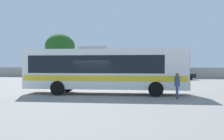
{
  "coord_description": "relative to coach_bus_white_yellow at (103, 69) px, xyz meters",
  "views": [
    {
      "loc": [
        4.98,
        -18.11,
        2.18
      ],
      "look_at": [
        0.44,
        4.39,
        1.73
      ],
      "focal_mm": 41.0,
      "sensor_mm": 36.0,
      "label": 1
    }
  ],
  "objects": [
    {
      "name": "parked_car_third_maroon",
      "position": [
        0.56,
        21.49,
        -1.1
      ],
      "size": [
        4.6,
        2.04,
        1.54
      ],
      "color": "maroon",
      "rests_on": "ground_plane"
    },
    {
      "name": "utility_pole_near",
      "position": [
        -16.14,
        28.25,
        1.92
      ],
      "size": [
        1.8,
        0.38,
        7.31
      ],
      "color": "#4C3823",
      "rests_on": "ground_plane"
    },
    {
      "name": "parked_car_leftmost_dark_blue",
      "position": [
        -12.19,
        21.09,
        -1.1
      ],
      "size": [
        4.65,
        2.3,
        1.54
      ],
      "color": "navy",
      "rests_on": "ground_plane"
    },
    {
      "name": "roadside_tree_left",
      "position": [
        -15.8,
        29.15,
        3.94
      ],
      "size": [
        5.88,
        5.88,
        8.35
      ],
      "color": "brown",
      "rests_on": "ground_plane"
    },
    {
      "name": "ground_plane",
      "position": [
        -0.56,
        9.45,
        -1.91
      ],
      "size": [
        300.0,
        300.0,
        0.0
      ],
      "primitive_type": "plane",
      "color": "gray"
    },
    {
      "name": "attendant_by_bus_door",
      "position": [
        5.29,
        -1.76,
        -0.96
      ],
      "size": [
        0.37,
        0.37,
        1.67
      ],
      "color": "#33476B",
      "rests_on": "ground_plane"
    },
    {
      "name": "parked_car_second_white",
      "position": [
        -6.84,
        21.37,
        -1.1
      ],
      "size": [
        4.42,
        2.05,
        1.54
      ],
      "color": "silver",
      "rests_on": "ground_plane"
    },
    {
      "name": "coach_bus_white_yellow",
      "position": [
        0.0,
        0.0,
        0.0
      ],
      "size": [
        12.11,
        3.5,
        3.57
      ],
      "color": "white",
      "rests_on": "ground_plane"
    },
    {
      "name": "perimeter_wall",
      "position": [
        -0.56,
        24.42,
        -1.03
      ],
      "size": [
        80.0,
        0.3,
        1.76
      ],
      "primitive_type": "cube",
      "color": "#9E998C",
      "rests_on": "ground_plane"
    },
    {
      "name": "parked_car_rightmost_black",
      "position": [
        6.87,
        20.75,
        -1.15
      ],
      "size": [
        4.43,
        2.18,
        1.4
      ],
      "color": "black",
      "rests_on": "ground_plane"
    },
    {
      "name": "roadside_tree_midleft",
      "position": [
        -5.03,
        26.92,
        1.75
      ],
      "size": [
        3.51,
        3.51,
        5.16
      ],
      "color": "brown",
      "rests_on": "ground_plane"
    }
  ]
}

